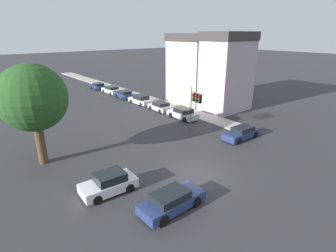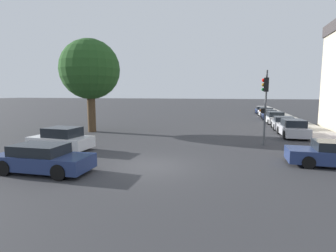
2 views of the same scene
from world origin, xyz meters
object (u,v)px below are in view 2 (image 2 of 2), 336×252
at_px(traffic_signal, 265,92).
at_px(crossing_car_1, 43,159).
at_px(street_tree, 90,70).
at_px(parked_car_0, 293,129).
at_px(parked_car_2, 275,118).
at_px(parked_car_1, 283,123).
at_px(parked_car_5, 261,110).
at_px(parked_car_4, 266,112).
at_px(crossing_car_2, 61,139).
at_px(parked_car_3, 269,115).

relative_size(traffic_signal, crossing_car_1, 1.16).
height_order(street_tree, parked_car_0, street_tree).
bearing_deg(parked_car_2, parked_car_1, 179.30).
height_order(traffic_signal, parked_car_5, traffic_signal).
height_order(crossing_car_1, parked_car_4, parked_car_4).
relative_size(street_tree, parked_car_4, 1.99).
xyz_separation_m(parked_car_0, parked_car_4, (0.09, 20.01, -0.06)).
bearing_deg(street_tree, crossing_car_2, -73.38).
relative_size(traffic_signal, parked_car_0, 1.19).
xyz_separation_m(traffic_signal, parked_car_2, (2.86, 14.99, -3.11)).
relative_size(parked_car_2, parked_car_4, 1.03).
height_order(crossing_car_2, parked_car_0, crossing_car_2).
height_order(crossing_car_2, parked_car_5, crossing_car_2).
distance_m(parked_car_0, parked_car_5, 25.34).
xyz_separation_m(parked_car_1, parked_car_2, (-0.08, 5.09, 0.06)).
relative_size(parked_car_0, parked_car_5, 1.15).
relative_size(street_tree, parked_car_5, 2.24).
bearing_deg(crossing_car_1, traffic_signal, 38.22).
distance_m(crossing_car_2, parked_car_4, 33.26).
bearing_deg(parked_car_4, parked_car_2, 177.29).
distance_m(parked_car_1, parked_car_5, 20.42).
bearing_deg(parked_car_1, parked_car_2, 3.06).
xyz_separation_m(crossing_car_1, parked_car_1, (13.63, 18.56, -0.03)).
height_order(parked_car_2, parked_car_3, parked_car_2).
height_order(street_tree, parked_car_4, street_tree).
bearing_deg(crossing_car_2, parked_car_2, -125.96).
height_order(traffic_signal, crossing_car_1, traffic_signal).
xyz_separation_m(crossing_car_2, parked_car_1, (15.81, 14.17, -0.08)).
bearing_deg(parked_car_1, parked_car_3, 2.56).
bearing_deg(parked_car_2, crossing_car_2, 139.13).
xyz_separation_m(crossing_car_2, parked_car_4, (15.83, 29.26, -0.05)).
bearing_deg(parked_car_2, parked_car_4, -2.21).
distance_m(crossing_car_2, parked_car_1, 21.23).
bearing_deg(parked_car_0, traffic_signal, 148.83).
xyz_separation_m(crossing_car_1, parked_car_0, (13.56, 13.64, 0.06)).
bearing_deg(crossing_car_1, parked_car_1, 52.90).
bearing_deg(parked_car_2, traffic_signal, 167.57).
bearing_deg(parked_car_0, crossing_car_2, 119.23).
relative_size(crossing_car_2, parked_car_0, 0.91).
height_order(crossing_car_1, crossing_car_2, crossing_car_2).
xyz_separation_m(traffic_signal, parked_car_5, (2.79, 30.31, -3.18)).
bearing_deg(parked_car_5, crossing_car_1, 159.99).
distance_m(crossing_car_2, parked_car_3, 28.94).
distance_m(parked_car_4, parked_car_5, 5.33).
height_order(parked_car_0, parked_car_5, parked_car_0).
relative_size(parked_car_1, parked_car_5, 1.03).
bearing_deg(parked_car_4, crossing_car_2, 149.44).
height_order(crossing_car_1, parked_car_5, crossing_car_1).
xyz_separation_m(crossing_car_2, parked_car_2, (15.73, 19.27, -0.02)).
distance_m(street_tree, parked_car_0, 18.85).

